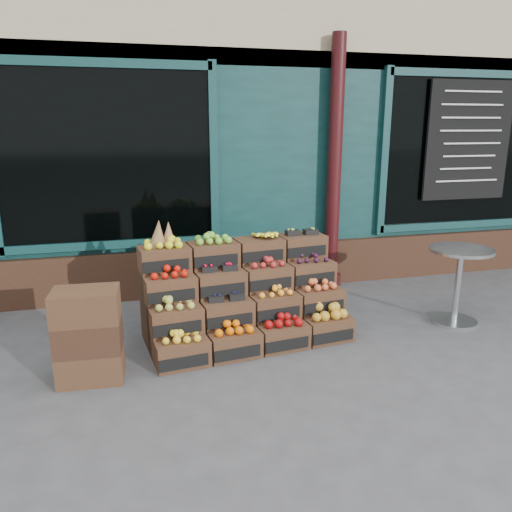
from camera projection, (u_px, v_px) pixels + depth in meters
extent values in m
plane|color=#424244|center=(296.00, 362.00, 4.59)|extent=(60.00, 60.00, 0.00)
cube|color=#0F3434|center=(202.00, 108.00, 8.84)|extent=(12.00, 6.00, 4.80)
cube|color=#0F3434|center=(240.00, 175.00, 6.31)|extent=(12.00, 0.12, 3.00)
cube|color=#352015|center=(242.00, 268.00, 6.55)|extent=(12.00, 0.18, 0.60)
cube|color=black|center=(107.00, 158.00, 5.78)|extent=(2.40, 0.06, 2.00)
cube|color=black|center=(464.00, 152.00, 6.97)|extent=(2.40, 0.06, 2.00)
cylinder|color=#330B0E|center=(334.00, 166.00, 6.39)|extent=(0.18, 0.18, 3.20)
cube|color=black|center=(468.00, 141.00, 6.86)|extent=(1.30, 0.04, 1.60)
cube|color=#472C1C|center=(181.00, 352.00, 4.53)|extent=(0.52, 0.39, 0.24)
cube|color=black|center=(186.00, 363.00, 4.38)|extent=(0.44, 0.07, 0.11)
cube|color=gold|center=(181.00, 336.00, 4.49)|extent=(0.41, 0.30, 0.08)
cube|color=#472C1C|center=(233.00, 343.00, 4.71)|extent=(0.52, 0.39, 0.24)
cube|color=black|center=(240.00, 353.00, 4.56)|extent=(0.44, 0.07, 0.11)
cube|color=#DD5E04|center=(233.00, 327.00, 4.67)|extent=(0.41, 0.30, 0.09)
cube|color=#472C1C|center=(282.00, 335.00, 4.89)|extent=(0.52, 0.39, 0.24)
cube|color=black|center=(289.00, 345.00, 4.73)|extent=(0.44, 0.07, 0.11)
cube|color=maroon|center=(282.00, 319.00, 4.85)|extent=(0.41, 0.30, 0.09)
cube|color=#472C1C|center=(327.00, 328.00, 5.06)|extent=(0.52, 0.39, 0.24)
cube|color=black|center=(335.00, 337.00, 4.91)|extent=(0.44, 0.07, 0.11)
cube|color=#B88221|center=(327.00, 312.00, 5.02)|extent=(0.41, 0.30, 0.11)
cube|color=#472C1C|center=(175.00, 319.00, 4.66)|extent=(0.52, 0.39, 0.24)
cube|color=black|center=(180.00, 329.00, 4.50)|extent=(0.44, 0.07, 0.11)
cube|color=#A8A843|center=(175.00, 303.00, 4.62)|extent=(0.41, 0.30, 0.08)
cube|color=#472C1C|center=(226.00, 312.00, 4.83)|extent=(0.52, 0.39, 0.24)
cube|color=black|center=(232.00, 321.00, 4.68)|extent=(0.44, 0.07, 0.11)
cube|color=#181542|center=(226.00, 299.00, 4.80)|extent=(0.41, 0.30, 0.03)
cube|color=#472C1C|center=(274.00, 305.00, 5.01)|extent=(0.52, 0.39, 0.24)
cube|color=black|center=(281.00, 314.00, 4.86)|extent=(0.44, 0.07, 0.11)
cube|color=orange|center=(274.00, 291.00, 4.97)|extent=(0.41, 0.30, 0.07)
cube|color=#472C1C|center=(318.00, 299.00, 5.19)|extent=(0.52, 0.39, 0.24)
cube|color=black|center=(326.00, 307.00, 5.03)|extent=(0.44, 0.07, 0.11)
cube|color=#D35E2F|center=(318.00, 285.00, 5.15)|extent=(0.41, 0.30, 0.08)
cube|color=#472C1C|center=(170.00, 288.00, 4.78)|extent=(0.52, 0.39, 0.24)
cube|color=black|center=(174.00, 296.00, 4.62)|extent=(0.44, 0.07, 0.11)
cube|color=#BE1207|center=(169.00, 272.00, 4.74)|extent=(0.41, 0.30, 0.08)
cube|color=#472C1C|center=(220.00, 282.00, 4.96)|extent=(0.52, 0.39, 0.24)
cube|color=black|center=(225.00, 290.00, 4.80)|extent=(0.44, 0.07, 0.11)
cube|color=#B00622|center=(219.00, 269.00, 4.92)|extent=(0.41, 0.30, 0.03)
cube|color=#472C1C|center=(266.00, 277.00, 5.13)|extent=(0.52, 0.39, 0.24)
cube|color=black|center=(273.00, 284.00, 4.98)|extent=(0.44, 0.07, 0.11)
cube|color=maroon|center=(266.00, 262.00, 5.09)|extent=(0.41, 0.30, 0.07)
cube|color=#472C1C|center=(309.00, 272.00, 5.31)|extent=(0.52, 0.39, 0.24)
cube|color=black|center=(317.00, 279.00, 5.15)|extent=(0.44, 0.07, 0.11)
cube|color=#2D0F25|center=(310.00, 258.00, 5.27)|extent=(0.41, 0.30, 0.06)
cube|color=#472C1C|center=(164.00, 259.00, 4.90)|extent=(0.52, 0.39, 0.24)
cube|color=black|center=(168.00, 266.00, 4.75)|extent=(0.44, 0.07, 0.11)
cube|color=yellow|center=(164.00, 243.00, 4.86)|extent=(0.41, 0.30, 0.08)
cube|color=#472C1C|center=(213.00, 254.00, 5.08)|extent=(0.52, 0.39, 0.24)
cube|color=black|center=(218.00, 261.00, 4.92)|extent=(0.44, 0.07, 0.11)
cube|color=#6FB631|center=(213.00, 239.00, 5.04)|extent=(0.41, 0.30, 0.08)
cube|color=#472C1C|center=(259.00, 250.00, 5.25)|extent=(0.52, 0.39, 0.24)
cube|color=black|center=(265.00, 256.00, 5.10)|extent=(0.44, 0.07, 0.11)
cube|color=yellow|center=(259.00, 235.00, 5.21)|extent=(0.41, 0.30, 0.07)
cube|color=#472C1C|center=(301.00, 246.00, 5.43)|extent=(0.52, 0.39, 0.24)
cube|color=black|center=(309.00, 252.00, 5.28)|extent=(0.44, 0.07, 0.11)
cube|color=#95C144|center=(302.00, 234.00, 5.40)|extent=(0.41, 0.30, 0.03)
cube|color=#352015|center=(250.00, 331.00, 4.98)|extent=(2.01, 0.56, 0.24)
cube|color=#352015|center=(243.00, 313.00, 5.14)|extent=(2.01, 0.56, 0.48)
cube|color=#352015|center=(237.00, 296.00, 5.29)|extent=(2.01, 0.56, 0.72)
cone|color=olive|center=(158.00, 233.00, 4.82)|extent=(0.17, 0.17, 0.28)
cone|color=olive|center=(169.00, 234.00, 4.89)|extent=(0.15, 0.15, 0.24)
cube|color=#472C1C|center=(91.00, 365.00, 4.26)|extent=(0.56, 0.41, 0.27)
cube|color=#352015|center=(88.00, 336.00, 4.19)|extent=(0.56, 0.41, 0.27)
cube|color=#472C1C|center=(86.00, 306.00, 4.12)|extent=(0.56, 0.41, 0.27)
cylinder|color=silver|center=(454.00, 321.00, 5.52)|extent=(0.49, 0.49, 0.03)
cylinder|color=silver|center=(457.00, 287.00, 5.42)|extent=(0.07, 0.07, 0.81)
cylinder|color=silver|center=(461.00, 250.00, 5.31)|extent=(0.67, 0.67, 0.03)
imported|color=#1A5E1C|center=(124.00, 207.00, 6.74)|extent=(0.84, 0.63, 2.08)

